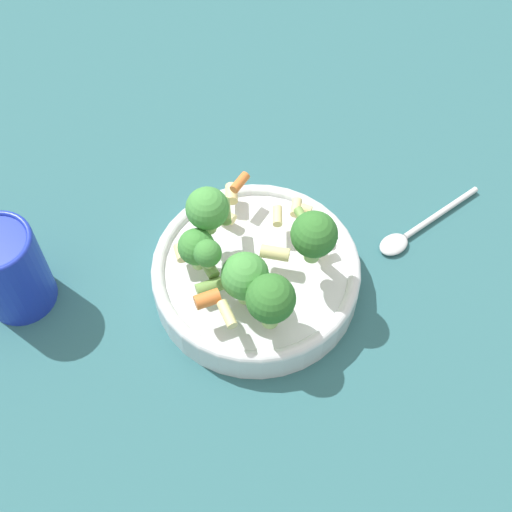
{
  "coord_description": "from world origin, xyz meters",
  "views": [
    {
      "loc": [
        -0.4,
        0.02,
        0.67
      ],
      "look_at": [
        0.0,
        0.0,
        0.06
      ],
      "focal_mm": 50.0,
      "sensor_mm": 36.0,
      "label": 1
    }
  ],
  "objects": [
    {
      "name": "pasta_salad",
      "position": [
        -0.02,
        0.01,
        0.09
      ],
      "size": [
        0.19,
        0.17,
        0.09
      ],
      "color": "#8CB766",
      "rests_on": "bowl"
    },
    {
      "name": "bowl",
      "position": [
        0.0,
        0.0,
        0.02
      ],
      "size": [
        0.22,
        0.22,
        0.04
      ],
      "color": "silver",
      "rests_on": "ground_plane"
    },
    {
      "name": "cup",
      "position": [
        0.0,
        0.25,
        0.06
      ],
      "size": [
        0.07,
        0.07,
        0.11
      ],
      "color": "#192DAD",
      "rests_on": "ground_plane"
    },
    {
      "name": "ground_plane",
      "position": [
        0.0,
        0.0,
        0.0
      ],
      "size": [
        3.0,
        3.0,
        0.0
      ],
      "primitive_type": "plane",
      "color": "#2D6066"
    },
    {
      "name": "spoon",
      "position": [
        0.06,
        -0.18,
        0.01
      ],
      "size": [
        0.1,
        0.13,
        0.01
      ],
      "rotation": [
        0.0,
        0.0,
        8.44
      ],
      "color": "silver",
      "rests_on": "ground_plane"
    }
  ]
}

